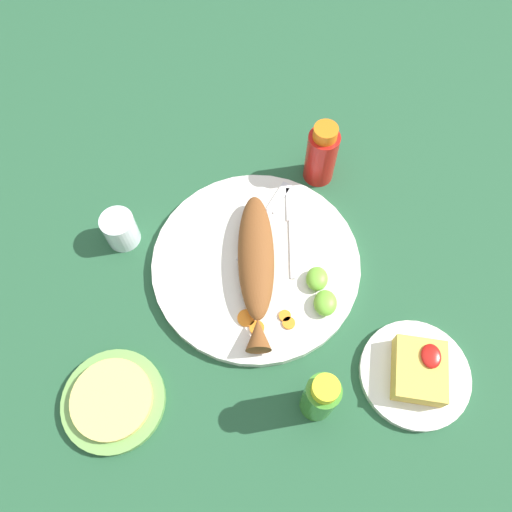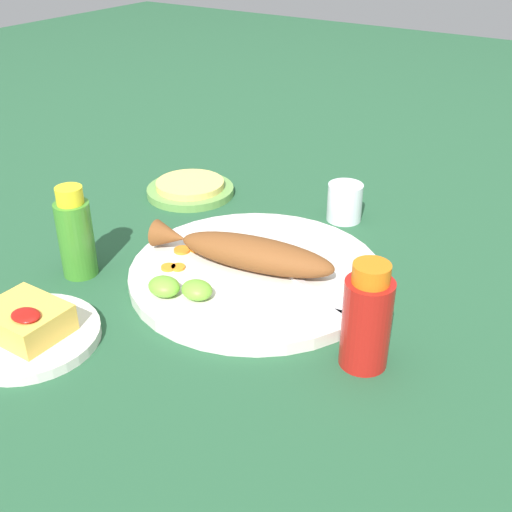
{
  "view_description": "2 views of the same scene",
  "coord_description": "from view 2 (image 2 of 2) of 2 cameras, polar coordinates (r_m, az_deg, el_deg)",
  "views": [
    {
      "loc": [
        -0.37,
        -0.06,
        0.8
      ],
      "look_at": [
        0.0,
        0.0,
        0.04
      ],
      "focal_mm": 35.0,
      "sensor_mm": 36.0,
      "label": 1
    },
    {
      "loc": [
        0.44,
        -0.67,
        0.49
      ],
      "look_at": [
        0.0,
        0.0,
        0.04
      ],
      "focal_mm": 45.0,
      "sensor_mm": 36.0,
      "label": 2
    }
  ],
  "objects": [
    {
      "name": "ground_plane",
      "position": [
        0.93,
        0.0,
        -2.03
      ],
      "size": [
        4.0,
        4.0,
        0.0
      ],
      "primitive_type": "plane",
      "color": "#235133"
    },
    {
      "name": "main_plate",
      "position": [
        0.93,
        0.0,
        -1.56
      ],
      "size": [
        0.37,
        0.37,
        0.02
      ],
      "primitive_type": "cylinder",
      "color": "silver",
      "rests_on": "ground_plane"
    },
    {
      "name": "fried_fish",
      "position": [
        0.92,
        -0.94,
        0.38
      ],
      "size": [
        0.29,
        0.1,
        0.05
      ],
      "rotation": [
        0.0,
        0.0,
        0.18
      ],
      "color": "brown",
      "rests_on": "main_plate"
    },
    {
      "name": "fork_near",
      "position": [
        0.88,
        4.88,
        -2.88
      ],
      "size": [
        0.18,
        0.08,
        0.0
      ],
      "rotation": [
        0.0,
        0.0,
        5.93
      ],
      "color": "silver",
      "rests_on": "main_plate"
    },
    {
      "name": "fork_far",
      "position": [
        0.85,
        2.53,
        -4.01
      ],
      "size": [
        0.19,
        0.04,
        0.0
      ],
      "rotation": [
        0.0,
        0.0,
        6.43
      ],
      "color": "silver",
      "rests_on": "main_plate"
    },
    {
      "name": "carrot_slice_near",
      "position": [
        0.98,
        -5.31,
        0.71
      ],
      "size": [
        0.03,
        0.03,
        0.0
      ],
      "primitive_type": "cylinder",
      "color": "orange",
      "rests_on": "main_plate"
    },
    {
      "name": "carrot_slice_mid",
      "position": [
        0.97,
        -6.59,
        0.52
      ],
      "size": [
        0.02,
        0.02,
        0.0
      ],
      "primitive_type": "cylinder",
      "color": "orange",
      "rests_on": "main_plate"
    },
    {
      "name": "carrot_slice_far",
      "position": [
        0.93,
        -7.79,
        -1.0
      ],
      "size": [
        0.02,
        0.02,
        0.0
      ],
      "primitive_type": "cylinder",
      "color": "orange",
      "rests_on": "main_plate"
    },
    {
      "name": "carrot_slice_extra",
      "position": [
        0.93,
        -6.93,
        -1.0
      ],
      "size": [
        0.02,
        0.02,
        0.0
      ],
      "primitive_type": "cylinder",
      "color": "orange",
      "rests_on": "main_plate"
    },
    {
      "name": "lime_wedge_main",
      "position": [
        0.87,
        -8.17,
        -2.7
      ],
      "size": [
        0.05,
        0.04,
        0.02
      ],
      "primitive_type": "ellipsoid",
      "color": "#6BB233",
      "rests_on": "main_plate"
    },
    {
      "name": "lime_wedge_side",
      "position": [
        0.86,
        -5.27,
        -3.02
      ],
      "size": [
        0.04,
        0.04,
        0.02
      ],
      "primitive_type": "ellipsoid",
      "color": "#6BB233",
      "rests_on": "main_plate"
    },
    {
      "name": "hot_sauce_bottle_red",
      "position": [
        0.75,
        9.82,
        -5.52
      ],
      "size": [
        0.06,
        0.06,
        0.14
      ],
      "color": "#B21914",
      "rests_on": "ground_plane"
    },
    {
      "name": "hot_sauce_bottle_green",
      "position": [
        0.95,
        -15.75,
        1.84
      ],
      "size": [
        0.05,
        0.05,
        0.14
      ],
      "color": "#3D8428",
      "rests_on": "ground_plane"
    },
    {
      "name": "salt_cup",
      "position": [
        1.1,
        7.88,
        4.56
      ],
      "size": [
        0.06,
        0.06,
        0.06
      ],
      "color": "silver",
      "rests_on": "ground_plane"
    },
    {
      "name": "side_plate_fries",
      "position": [
        0.86,
        -19.48,
        -6.73
      ],
      "size": [
        0.18,
        0.18,
        0.01
      ],
      "primitive_type": "cylinder",
      "color": "silver",
      "rests_on": "ground_plane"
    },
    {
      "name": "fries_pile",
      "position": [
        0.84,
        -19.76,
        -5.34
      ],
      "size": [
        0.1,
        0.08,
        0.04
      ],
      "color": "gold",
      "rests_on": "side_plate_fries"
    },
    {
      "name": "tortilla_plate",
      "position": [
        1.2,
        -5.85,
        5.78
      ],
      "size": [
        0.16,
        0.16,
        0.01
      ],
      "primitive_type": "cylinder",
      "color": "#6B9E4C",
      "rests_on": "ground_plane"
    },
    {
      "name": "tortilla_stack",
      "position": [
        1.2,
        -5.88,
        6.34
      ],
      "size": [
        0.13,
        0.13,
        0.01
      ],
      "primitive_type": "cylinder",
      "color": "#E0C666",
      "rests_on": "tortilla_plate"
    }
  ]
}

